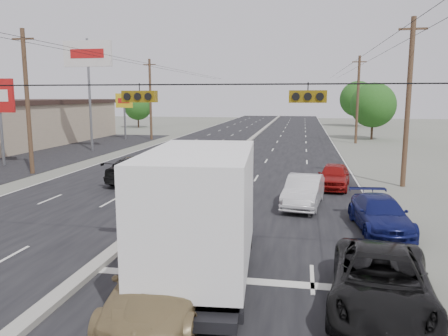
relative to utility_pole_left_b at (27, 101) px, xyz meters
The scene contains 24 objects.
ground 20.18m from the utility_pole_left_b, 50.19° to the right, with size 200.00×200.00×0.00m, color #606356.
road_surface 20.18m from the utility_pole_left_b, 50.19° to the left, with size 20.00×160.00×0.02m, color black.
center_median 20.16m from the utility_pole_left_b, 50.19° to the left, with size 0.50×160.00×0.20m, color gray.
parking_lot 12.10m from the utility_pole_left_b, 114.23° to the left, with size 10.00×42.00×0.02m, color black.
utility_pole_left_b is the anchor object (origin of this frame).
utility_pole_left_c 25.00m from the utility_pole_left_b, 90.00° to the left, with size 1.60×0.30×10.00m.
utility_pole_right_b 25.00m from the utility_pole_left_b, ahead, with size 1.60×0.30×10.00m.
utility_pole_right_c 35.36m from the utility_pole_left_b, 45.00° to the left, with size 1.60×0.30×10.00m.
traffic_signals 20.45m from the utility_pole_left_b, 47.18° to the right, with size 25.00×0.30×0.54m.
pole_sign_billboard 13.68m from the utility_pole_left_b, 98.75° to the left, with size 5.00×0.25×11.00m.
pole_sign_far 25.25m from the utility_pole_left_b, 97.97° to the left, with size 2.20×0.25×6.00m.
tree_left_far 46.01m from the utility_pole_left_b, 101.92° to the left, with size 4.80×4.80×6.12m.
tree_right_mid 40.70m from the utility_pole_left_b, 47.49° to the left, with size 5.60×5.60×7.14m.
tree_right_far 61.95m from the utility_pole_left_b, 62.61° to the left, with size 6.40×6.40×8.16m.
box_truck 22.49m from the utility_pole_left_b, 43.94° to the right, with size 3.33×8.04×3.98m.
tan_sedan 23.92m from the utility_pole_left_b, 48.79° to the right, with size 2.23×5.47×1.59m, color olive.
red_sedan 18.75m from the utility_pole_left_b, 40.26° to the right, with size 1.35×3.88×1.28m, color #A0091F.
black_suv 27.11m from the utility_pole_left_b, 38.37° to the right, with size 2.50×5.42×1.51m, color black.
queue_car_a 15.47m from the utility_pole_left_b, 20.48° to the right, with size 1.73×4.31×1.47m, color black.
queue_car_b 20.42m from the utility_pole_left_b, 17.64° to the right, with size 1.62×4.65×1.53m, color silver.
queue_car_d 24.48m from the utility_pole_left_b, 23.36° to the right, with size 1.92×4.71×1.37m, color #101652.
queue_car_e 21.29m from the utility_pole_left_b, ahead, with size 1.73×4.30×1.46m, color maroon.
oncoming_near 9.74m from the utility_pole_left_b, 10.21° to the right, with size 2.32×5.70×1.65m, color black.
oncoming_far 12.13m from the utility_pole_left_b, 33.40° to the left, with size 2.33×5.06×1.40m, color #9A9CA1.
Camera 1 is at (6.39, -12.69, 5.46)m, focal length 35.00 mm.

